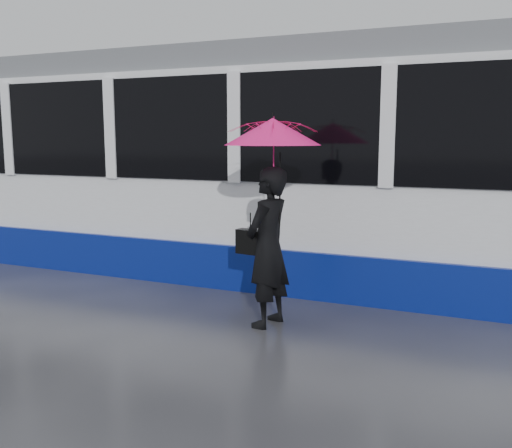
% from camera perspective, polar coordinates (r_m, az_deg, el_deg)
% --- Properties ---
extents(ground, '(90.00, 90.00, 0.00)m').
position_cam_1_polar(ground, '(6.86, -7.80, -9.03)').
color(ground, '#27272B').
rests_on(ground, ground).
extents(rails, '(34.00, 1.51, 0.02)m').
position_cam_1_polar(rails, '(9.01, 0.52, -4.60)').
color(rails, '#3F3D38').
rests_on(rails, ground).
extents(tram, '(26.00, 2.56, 3.35)m').
position_cam_1_polar(tram, '(10.55, -16.59, 5.92)').
color(tram, white).
rests_on(tram, ground).
extents(woman, '(0.52, 0.70, 1.77)m').
position_cam_1_polar(woman, '(6.25, 1.20, -2.34)').
color(woman, black).
rests_on(woman, ground).
extents(umbrella, '(1.18, 1.18, 1.19)m').
position_cam_1_polar(umbrella, '(6.12, 1.67, 7.33)').
color(umbrella, '#F6147B').
rests_on(umbrella, ground).
extents(handbag, '(0.33, 0.18, 0.45)m').
position_cam_1_polar(handbag, '(6.35, -0.56, -1.78)').
color(handbag, black).
rests_on(handbag, ground).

